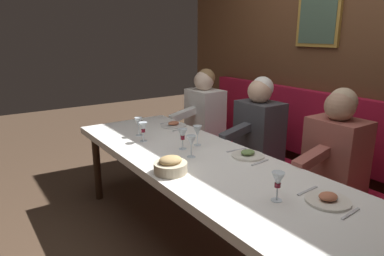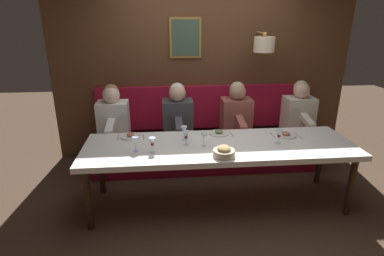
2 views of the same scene
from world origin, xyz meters
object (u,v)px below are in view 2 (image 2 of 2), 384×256
Objects in this scene: wine_glass_3 at (204,136)px; wine_glass_4 at (279,134)px; wine_glass_0 at (135,141)px; diner_far at (113,116)px; diner_near at (236,113)px; bread_bowl at (224,152)px; dining_table at (219,149)px; wine_glass_1 at (152,142)px; wine_glass_2 at (184,130)px; wine_glass_5 at (186,135)px; diner_nearest at (299,111)px; diner_middle at (178,115)px.

wine_glass_4 is (-0.00, -0.82, -0.00)m from wine_glass_3.
diner_far is at bearing 20.31° from wine_glass_0.
bread_bowl is (-1.20, 0.40, -0.03)m from diner_near.
dining_table is 0.76m from wine_glass_1.
wine_glass_1 is 0.55m from wine_glass_3.
wine_glass_0 is at bearing 127.67° from diner_near.
dining_table is 17.97× the size of wine_glass_2.
wine_glass_5 is at bearing 139.27° from diner_near.
diner_near is at bearing 90.00° from diner_nearest.
wine_glass_0 reaches higher than bread_bowl.
diner_near is 4.82× the size of wine_glass_2.
diner_middle is 1.26m from bread_bowl.
diner_far is at bearing 90.00° from diner_near.
wine_glass_4 is (-0.92, 0.62, 0.04)m from diner_nearest.
diner_near is at bearing -52.33° from wine_glass_0.
diner_middle is 4.82× the size of wine_glass_1.
wine_glass_0 and wine_glass_4 have the same top height.
wine_glass_3 and wine_glass_5 have the same top height.
wine_glass_0 is 1.00× the size of wine_glass_5.
wine_glass_3 is at bearing 148.44° from diner_near.
wine_glass_3 is at bearing -84.49° from wine_glass_0.
wine_glass_0 reaches higher than dining_table.
diner_far is 1.25m from wine_glass_5.
dining_table is 1.55m from diner_far.
diner_near reaches higher than dining_table.
dining_table is 0.92m from wine_glass_0.
wine_glass_2 is at bearing 4.89° from wine_glass_5.
diner_middle is 1.00× the size of diner_far.
diner_nearest reaches higher than dining_table.
wine_glass_3 is at bearing -104.15° from wine_glass_5.
wine_glass_1 is at bearing -152.43° from diner_far.
wine_glass_5 is at bearing 88.70° from dining_table.
wine_glass_4 is at bearing -131.13° from diner_middle.
wine_glass_5 is (0.05, 0.19, -0.00)m from wine_glass_3.
diner_nearest reaches higher than wine_glass_0.
diner_near is at bearing -90.00° from diner_far.
dining_table is at bearing -112.65° from wine_glass_2.
diner_middle is 3.60× the size of bread_bowl.
wine_glass_5 is at bearing -175.11° from wine_glass_2.
diner_far is 4.82× the size of wine_glass_4.
wine_glass_0 is at bearing 114.58° from diner_nearest.
wine_glass_2 is (0.16, 0.38, 0.18)m from dining_table.
wine_glass_1 is at bearing 101.66° from wine_glass_3.
wine_glass_3 reaches higher than dining_table.
wine_glass_3 is (0.07, -0.72, 0.00)m from wine_glass_0.
wine_glass_4 is at bearing -164.36° from diner_near.
diner_near is at bearing -47.03° from wine_glass_1.
dining_table is 0.33m from bread_bowl.
diner_near is 1.05m from wine_glass_2.
dining_table is 3.73× the size of diner_middle.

